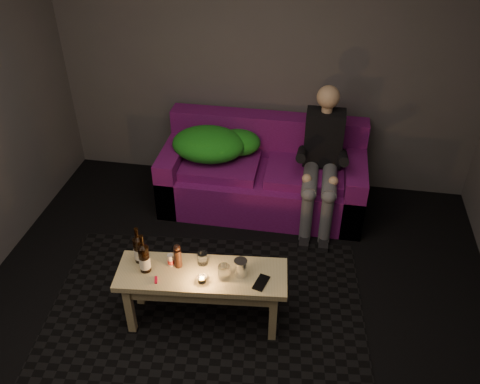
# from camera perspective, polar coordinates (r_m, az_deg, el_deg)

# --- Properties ---
(floor) EXTENTS (4.50, 4.50, 0.00)m
(floor) POSITION_cam_1_polar(r_m,az_deg,el_deg) (3.72, -2.15, -17.45)
(floor) COLOR black
(floor) RESTS_ON ground
(room) EXTENTS (4.50, 4.50, 4.50)m
(room) POSITION_cam_1_polar(r_m,az_deg,el_deg) (3.01, -1.04, 9.39)
(room) COLOR silver
(room) RESTS_ON ground
(rug) EXTENTS (2.52, 1.94, 0.01)m
(rug) POSITION_cam_1_polar(r_m,az_deg,el_deg) (3.93, -3.85, -13.49)
(rug) COLOR black
(rug) RESTS_ON floor
(sofa) EXTENTS (1.87, 0.84, 0.80)m
(sofa) POSITION_cam_1_polar(r_m,az_deg,el_deg) (4.84, 2.63, 1.80)
(sofa) COLOR #650D55
(sofa) RESTS_ON floor
(green_blanket) EXTENTS (0.82, 0.56, 0.28)m
(green_blanket) POSITION_cam_1_polar(r_m,az_deg,el_deg) (4.74, -2.95, 5.45)
(green_blanket) COLOR #1F8B19
(green_blanket) RESTS_ON sofa
(person) EXTENTS (0.34, 0.77, 1.25)m
(person) POSITION_cam_1_polar(r_m,az_deg,el_deg) (4.50, 9.20, 3.86)
(person) COLOR black
(person) RESTS_ON sofa
(coffee_table) EXTENTS (1.21, 0.49, 0.48)m
(coffee_table) POSITION_cam_1_polar(r_m,az_deg,el_deg) (3.61, -4.28, -9.99)
(coffee_table) COLOR tan
(coffee_table) RESTS_ON rug
(beer_bottle_a) EXTENTS (0.07, 0.07, 0.29)m
(beer_bottle_a) POSITION_cam_1_polar(r_m,az_deg,el_deg) (3.63, -11.29, -6.30)
(beer_bottle_a) COLOR black
(beer_bottle_a) RESTS_ON coffee_table
(beer_bottle_b) EXTENTS (0.08, 0.08, 0.31)m
(beer_bottle_b) POSITION_cam_1_polar(r_m,az_deg,el_deg) (3.55, -10.71, -7.27)
(beer_bottle_b) COLOR black
(beer_bottle_b) RESTS_ON coffee_table
(salt_shaker) EXTENTS (0.05, 0.05, 0.09)m
(salt_shaker) POSITION_cam_1_polar(r_m,az_deg,el_deg) (3.60, -7.78, -7.56)
(salt_shaker) COLOR silver
(salt_shaker) RESTS_ON coffee_table
(pepper_mill) EXTENTS (0.07, 0.07, 0.15)m
(pepper_mill) POSITION_cam_1_polar(r_m,az_deg,el_deg) (3.57, -6.99, -7.40)
(pepper_mill) COLOR black
(pepper_mill) RESTS_ON coffee_table
(tumbler_back) EXTENTS (0.09, 0.09, 0.09)m
(tumbler_back) POSITION_cam_1_polar(r_m,az_deg,el_deg) (3.59, -4.22, -7.43)
(tumbler_back) COLOR white
(tumbler_back) RESTS_ON coffee_table
(tealight) EXTENTS (0.06, 0.06, 0.04)m
(tealight) POSITION_cam_1_polar(r_m,az_deg,el_deg) (3.48, -4.30, -9.74)
(tealight) COLOR white
(tealight) RESTS_ON coffee_table
(tumbler_front) EXTENTS (0.11, 0.11, 0.10)m
(tumbler_front) POSITION_cam_1_polar(r_m,az_deg,el_deg) (3.47, -1.79, -9.00)
(tumbler_front) COLOR white
(tumbler_front) RESTS_ON coffee_table
(steel_cup) EXTENTS (0.10, 0.10, 0.13)m
(steel_cup) POSITION_cam_1_polar(r_m,az_deg,el_deg) (3.49, 0.07, -8.49)
(steel_cup) COLOR silver
(steel_cup) RESTS_ON coffee_table
(smartphone) EXTENTS (0.11, 0.17, 0.01)m
(smartphone) POSITION_cam_1_polar(r_m,az_deg,el_deg) (3.47, 2.39, -10.13)
(smartphone) COLOR black
(smartphone) RESTS_ON coffee_table
(red_lighter) EXTENTS (0.04, 0.07, 0.01)m
(red_lighter) POSITION_cam_1_polar(r_m,az_deg,el_deg) (3.53, -9.42, -9.71)
(red_lighter) COLOR red
(red_lighter) RESTS_ON coffee_table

